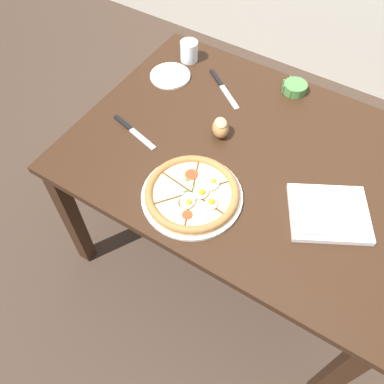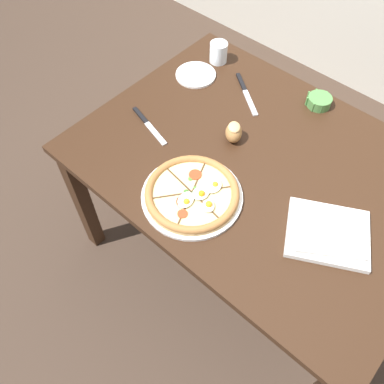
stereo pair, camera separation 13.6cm
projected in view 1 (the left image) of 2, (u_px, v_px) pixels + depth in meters
name	position (u px, v px, depth m)	size (l,w,h in m)	color
ground_plane	(234.00, 245.00, 2.09)	(12.00, 12.00, 0.00)	#3D2D23
dining_table	(248.00, 168.00, 1.57)	(1.31, 0.97, 0.72)	#331E11
pizza	(192.00, 194.00, 1.37)	(0.35, 0.35, 0.05)	white
ramekin_bowl	(294.00, 87.00, 1.68)	(0.10, 0.10, 0.04)	#4C8442
napkin_folded	(329.00, 212.00, 1.33)	(0.33, 0.31, 0.04)	silver
bread_piece_near	(220.00, 128.00, 1.52)	(0.10, 0.10, 0.07)	#A3703D
knife_main	(134.00, 132.00, 1.56)	(0.23, 0.08, 0.01)	silver
knife_spare	(223.00, 88.00, 1.70)	(0.22, 0.17, 0.01)	silver
water_glass	(189.00, 52.00, 1.79)	(0.08, 0.08, 0.09)	white
side_saucer	(170.00, 76.00, 1.75)	(0.17, 0.17, 0.01)	white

